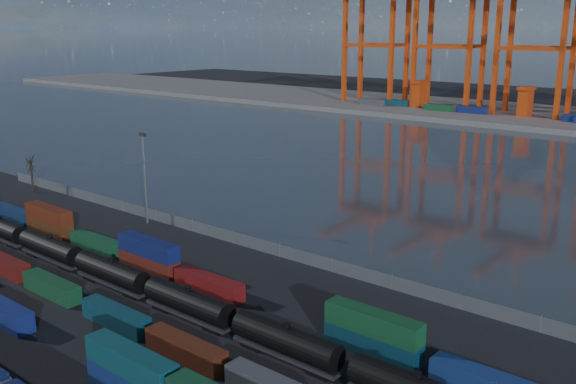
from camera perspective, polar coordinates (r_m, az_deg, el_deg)
The scene contains 9 objects.
ground at distance 82.49m, azimuth -13.69°, elevation -10.78°, with size 700.00×700.00×0.00m, color black.
harbor_water at distance 164.15m, azimuth 16.99°, elevation 1.63°, with size 700.00×700.00×0.00m, color #28323A.
container_row_mid at distance 79.21m, azimuth -14.50°, elevation -10.81°, with size 140.94×2.21×4.71m.
container_row_north at distance 89.15m, azimuth -8.48°, elevation -7.29°, with size 140.92×2.32×4.94m.
tanker_string at distance 97.38m, azimuth -18.03°, elevation -5.76°, with size 122.36×2.98×4.26m.
waterfront_fence at distance 99.75m, azimuth -0.74°, elevation -5.23°, with size 160.12×0.12×2.20m.
bare_tree at distance 148.34m, azimuth -21.83°, elevation 1.55°, with size 2.13×2.22×8.37m.
yard_light_mast at distance 117.24m, azimuth -12.63°, elevation 1.62°, with size 1.60×0.40×16.60m.
quay_containers at distance 251.45m, azimuth 22.91°, elevation 6.14°, with size 172.58×10.99×2.60m.
Camera 1 is at (61.05, -43.42, 34.51)m, focal length 40.00 mm.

